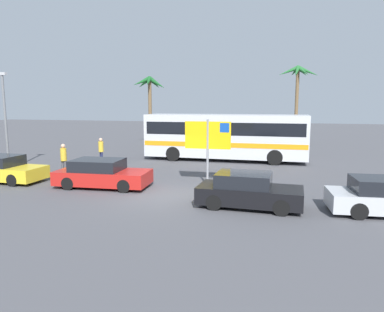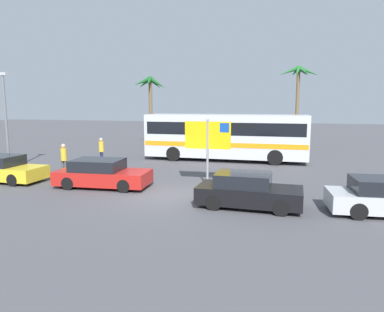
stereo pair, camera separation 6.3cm
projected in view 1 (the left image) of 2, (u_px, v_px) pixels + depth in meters
The scene contains 11 objects.
ground at pixel (165, 195), 15.41m from camera, with size 120.00×120.00×0.00m, color #4C4C51.
bus_front_coach at pixel (225, 135), 24.62m from camera, with size 11.01×2.56×3.17m.
ferry_sign at pixel (209, 138), 16.86m from camera, with size 2.20×0.11×3.20m.
car_red at pixel (102, 174), 16.87m from camera, with size 4.48×2.11×1.32m.
car_yellow at pixel (0, 169), 18.13m from camera, with size 4.48×1.88×1.32m.
car_black at pixel (248, 191), 13.61m from camera, with size 3.99×1.87×1.32m.
pedestrian_crossing_lot at pixel (101, 149), 22.96m from camera, with size 0.32×0.32×1.74m.
pedestrian_by_bus at pixel (64, 157), 19.27m from camera, with size 0.32×0.32×1.78m.
lamp_post_left_side at pixel (5, 117), 20.81m from camera, with size 0.56×0.20×5.71m.
palm_tree_seaside at pixel (297, 79), 34.00m from camera, with size 3.86×3.89×7.51m.
palm_tree_inland at pixel (149, 91), 32.29m from camera, with size 3.10×3.25×6.36m.
Camera 1 is at (4.80, -14.25, 3.95)m, focal length 33.35 mm.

